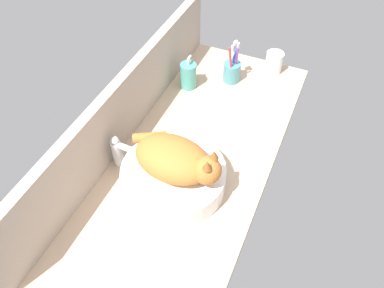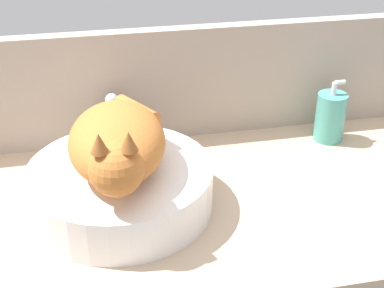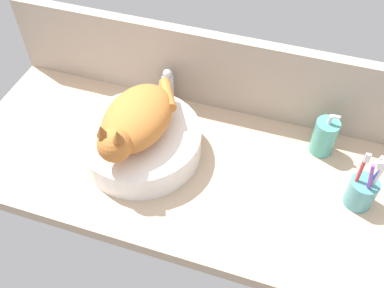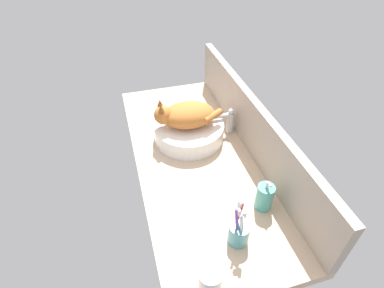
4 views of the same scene
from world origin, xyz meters
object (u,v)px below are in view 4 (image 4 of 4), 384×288
Objects in this scene: sink_basin at (189,131)px; faucet at (228,120)px; cat at (186,115)px; soap_dispenser at (264,197)px; toothbrush_cup at (239,232)px; water_glass at (210,281)px.

faucet reaches higher than sink_basin.
cat is 2.36× the size of faucet.
soap_dispenser is (48.73, 16.49, 1.48)cm from sink_basin.
toothbrush_cup is (60.08, 2.68, -9.14)cm from cat.
soap_dispenser is at bearing -4.37° from faucet.
cat is 74.65cm from water_glass.
sink_basin is 2.50× the size of faucet.
cat is (-0.03, -1.37, 9.95)cm from sink_basin.
soap_dispenser is at bearing 129.08° from water_glass.
toothbrush_cup reaches higher than soap_dispenser.
cat is at bearing -159.88° from soap_dispenser.
faucet is 62.55cm from toothbrush_cup.
soap_dispenser is at bearing 20.12° from cat.
water_glass reaches higher than sink_basin.
faucet is 1.43× the size of water_glass.
water_glass is at bearing -48.62° from toothbrush_cup.
faucet is 0.94× the size of soap_dispenser.
sink_basin is at bearing -91.29° from faucet.
sink_basin is at bearing -161.30° from soap_dispenser.
sink_basin is at bearing 169.62° from water_glass.
cat is 1.72× the size of toothbrush_cup.
soap_dispenser is 1.52× the size of water_glass.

